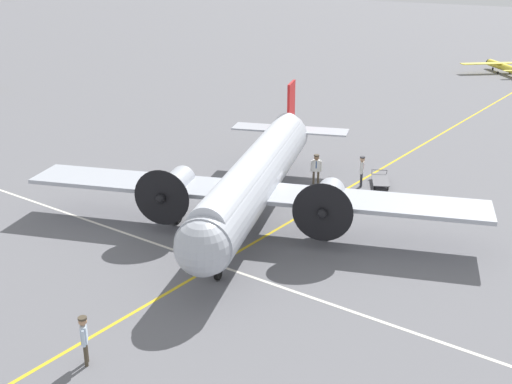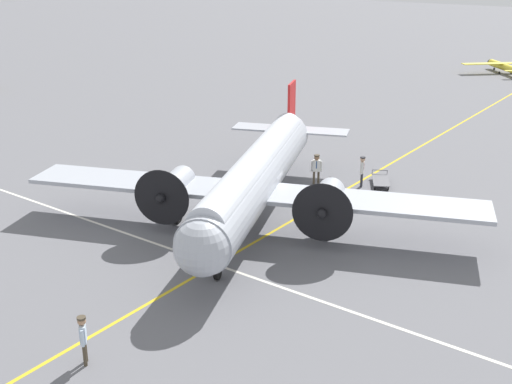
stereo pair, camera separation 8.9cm
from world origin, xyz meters
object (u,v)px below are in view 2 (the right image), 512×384
at_px(ramp_agent, 317,167).
at_px(suitcase_near_door, 330,182).
at_px(baggage_cart, 381,180).
at_px(airliner_main, 254,178).
at_px(light_aircraft_distant, 503,66).
at_px(passenger_boarding, 362,168).
at_px(crew_foreground, 83,335).

xyz_separation_m(ramp_agent, suitcase_near_door, (0.43, -0.68, -0.93)).
xyz_separation_m(ramp_agent, baggage_cart, (2.40, -2.94, -0.91)).
height_order(airliner_main, light_aircraft_distant, airliner_main).
height_order(ramp_agent, suitcase_near_door, ramp_agent).
distance_m(ramp_agent, light_aircraft_distant, 44.66).
distance_m(suitcase_near_door, baggage_cart, 3.00).
bearing_deg(airliner_main, passenger_boarding, 145.07).
xyz_separation_m(suitcase_near_door, baggage_cart, (1.97, -2.26, 0.02)).
bearing_deg(passenger_boarding, airliner_main, -34.98).
xyz_separation_m(ramp_agent, light_aircraft_distant, (44.59, 2.42, -0.39)).
height_order(crew_foreground, light_aircraft_distant, light_aircraft_distant).
xyz_separation_m(suitcase_near_door, light_aircraft_distant, (44.16, 3.10, 0.54)).
xyz_separation_m(airliner_main, ramp_agent, (6.51, 0.34, -1.21)).
height_order(airliner_main, crew_foreground, airliner_main).
relative_size(suitcase_near_door, baggage_cart, 0.22).
xyz_separation_m(airliner_main, light_aircraft_distant, (51.10, 2.76, -1.60)).
bearing_deg(light_aircraft_distant, airliner_main, 139.59).
bearing_deg(baggage_cart, passenger_boarding, -68.20).
relative_size(baggage_cart, light_aircraft_distant, 0.32).
bearing_deg(ramp_agent, passenger_boarding, -175.38).
height_order(crew_foreground, suitcase_near_door, crew_foreground).
xyz_separation_m(airliner_main, suitcase_near_door, (6.94, -0.33, -2.15)).
distance_m(airliner_main, ramp_agent, 6.63).
bearing_deg(passenger_boarding, ramp_agent, -78.31).
height_order(passenger_boarding, ramp_agent, ramp_agent).
height_order(airliner_main, ramp_agent, airliner_main).
bearing_deg(crew_foreground, light_aircraft_distant, -40.85).
distance_m(crew_foreground, baggage_cart, 21.63).
height_order(passenger_boarding, light_aircraft_distant, light_aircraft_distant).
distance_m(airliner_main, crew_foreground, 13.01).
bearing_deg(suitcase_near_door, crew_foreground, -173.79).
height_order(baggage_cart, light_aircraft_distant, light_aircraft_distant).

